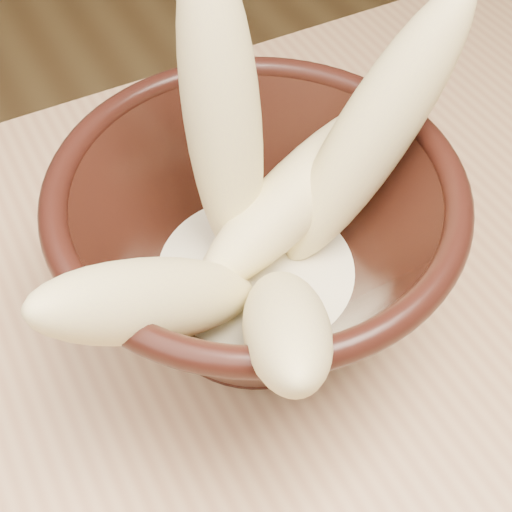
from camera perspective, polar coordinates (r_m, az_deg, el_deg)
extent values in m
cylinder|color=tan|center=(1.10, 16.58, 1.49)|extent=(0.05, 0.05, 0.71)
cylinder|color=black|center=(0.48, 0.00, -4.28)|extent=(0.10, 0.10, 0.01)
cylinder|color=black|center=(0.46, 0.00, -2.57)|extent=(0.10, 0.10, 0.01)
torus|color=black|center=(0.39, 0.00, 5.37)|extent=(0.24, 0.24, 0.02)
cylinder|color=#F0E8C1|center=(0.45, 0.00, -1.67)|extent=(0.13, 0.13, 0.02)
ellipsoid|color=#EDE08C|center=(0.40, -2.70, 10.98)|extent=(0.06, 0.10, 0.20)
ellipsoid|color=#EDE08C|center=(0.37, -7.76, -3.47)|extent=(0.16, 0.10, 0.15)
ellipsoid|color=#EDE08C|center=(0.42, 9.21, 9.53)|extent=(0.14, 0.05, 0.18)
ellipsoid|color=#EDE08C|center=(0.44, 3.71, 5.29)|extent=(0.19, 0.10, 0.08)
ellipsoid|color=#EDE08C|center=(0.36, 2.38, -5.53)|extent=(0.11, 0.16, 0.14)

